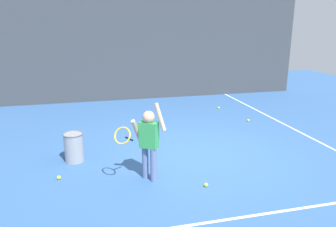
{
  "coord_description": "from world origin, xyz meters",
  "views": [
    {
      "loc": [
        -2.09,
        -5.84,
        2.6
      ],
      "look_at": [
        -0.58,
        0.19,
        0.85
      ],
      "focal_mm": 35.07,
      "sensor_mm": 36.0,
      "label": 1
    }
  ],
  "objects_px": {
    "tennis_player": "(148,139)",
    "ball_hopper": "(74,147)",
    "tennis_ball_3": "(206,185)",
    "tennis_ball_1": "(248,120)",
    "tennis_ball_2": "(219,108)",
    "tennis_ball_0": "(59,178)",
    "tennis_ball_4": "(139,126)"
  },
  "relations": [
    {
      "from": "tennis_player",
      "to": "ball_hopper",
      "type": "xyz_separation_m",
      "value": [
        -1.24,
        1.1,
        -0.44
      ]
    },
    {
      "from": "tennis_ball_2",
      "to": "tennis_ball_4",
      "type": "relative_size",
      "value": 1.0
    },
    {
      "from": "tennis_player",
      "to": "tennis_ball_0",
      "type": "bearing_deg",
      "value": -158.35
    },
    {
      "from": "tennis_ball_0",
      "to": "tennis_ball_1",
      "type": "xyz_separation_m",
      "value": [
        4.72,
        2.28,
        0.0
      ]
    },
    {
      "from": "tennis_player",
      "to": "tennis_ball_1",
      "type": "relative_size",
      "value": 20.46
    },
    {
      "from": "ball_hopper",
      "to": "tennis_ball_0",
      "type": "distance_m",
      "value": 0.81
    },
    {
      "from": "tennis_ball_1",
      "to": "ball_hopper",
      "type": "bearing_deg",
      "value": -160.92
    },
    {
      "from": "tennis_ball_1",
      "to": "tennis_ball_2",
      "type": "height_order",
      "value": "same"
    },
    {
      "from": "ball_hopper",
      "to": "tennis_ball_2",
      "type": "xyz_separation_m",
      "value": [
        4.22,
        2.99,
        -0.26
      ]
    },
    {
      "from": "ball_hopper",
      "to": "tennis_ball_3",
      "type": "relative_size",
      "value": 8.52
    },
    {
      "from": "ball_hopper",
      "to": "tennis_ball_3",
      "type": "distance_m",
      "value": 2.64
    },
    {
      "from": "tennis_player",
      "to": "tennis_ball_4",
      "type": "xyz_separation_m",
      "value": [
        0.31,
        2.9,
        -0.69
      ]
    },
    {
      "from": "tennis_player",
      "to": "ball_hopper",
      "type": "bearing_deg",
      "value": 173.95
    },
    {
      "from": "tennis_ball_0",
      "to": "tennis_ball_2",
      "type": "height_order",
      "value": "same"
    },
    {
      "from": "tennis_ball_0",
      "to": "tennis_ball_4",
      "type": "relative_size",
      "value": 1.0
    },
    {
      "from": "ball_hopper",
      "to": "tennis_ball_3",
      "type": "xyz_separation_m",
      "value": [
        2.1,
        -1.58,
        -0.26
      ]
    },
    {
      "from": "tennis_player",
      "to": "tennis_ball_4",
      "type": "bearing_deg",
      "value": 119.46
    },
    {
      "from": "tennis_ball_0",
      "to": "tennis_ball_4",
      "type": "height_order",
      "value": "same"
    },
    {
      "from": "tennis_ball_0",
      "to": "ball_hopper",
      "type": "bearing_deg",
      "value": 71.16
    },
    {
      "from": "tennis_ball_2",
      "to": "tennis_player",
      "type": "bearing_deg",
      "value": -126.09
    },
    {
      "from": "tennis_ball_3",
      "to": "tennis_ball_4",
      "type": "bearing_deg",
      "value": 99.26
    },
    {
      "from": "tennis_ball_0",
      "to": "tennis_ball_3",
      "type": "bearing_deg",
      "value": -20.03
    },
    {
      "from": "tennis_player",
      "to": "tennis_ball_3",
      "type": "xyz_separation_m",
      "value": [
        0.86,
        -0.49,
        -0.69
      ]
    },
    {
      "from": "tennis_ball_1",
      "to": "tennis_ball_2",
      "type": "bearing_deg",
      "value": 100.07
    },
    {
      "from": "tennis_ball_4",
      "to": "tennis_ball_1",
      "type": "bearing_deg",
      "value": -4.92
    },
    {
      "from": "tennis_ball_1",
      "to": "tennis_ball_4",
      "type": "height_order",
      "value": "same"
    },
    {
      "from": "tennis_ball_2",
      "to": "tennis_ball_4",
      "type": "bearing_deg",
      "value": -155.98
    },
    {
      "from": "tennis_player",
      "to": "tennis_ball_3",
      "type": "relative_size",
      "value": 20.46
    },
    {
      "from": "tennis_player",
      "to": "tennis_ball_0",
      "type": "xyz_separation_m",
      "value": [
        -1.49,
        0.37,
        -0.69
      ]
    },
    {
      "from": "tennis_ball_4",
      "to": "ball_hopper",
      "type": "bearing_deg",
      "value": -130.62
    },
    {
      "from": "tennis_ball_2",
      "to": "tennis_ball_3",
      "type": "distance_m",
      "value": 5.04
    },
    {
      "from": "tennis_ball_3",
      "to": "tennis_ball_4",
      "type": "distance_m",
      "value": 3.43
    }
  ]
}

